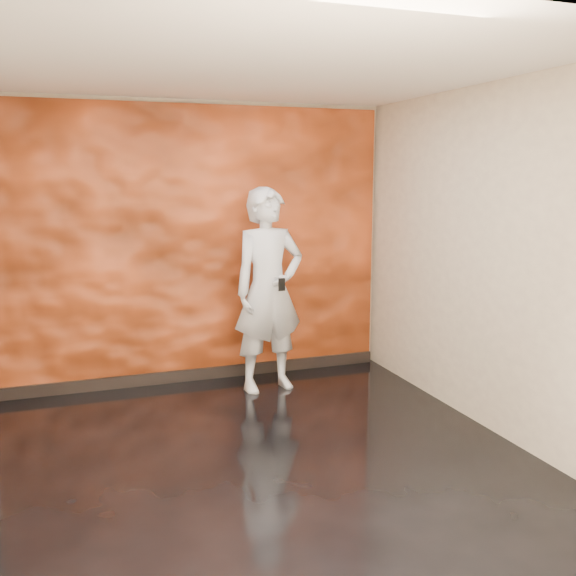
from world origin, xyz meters
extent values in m
cube|color=black|center=(0.00, 0.00, -0.01)|extent=(4.00, 4.00, 0.01)
cube|color=tan|center=(0.00, 2.00, 1.40)|extent=(4.00, 0.02, 2.80)
cube|color=tan|center=(0.00, -2.00, 1.40)|extent=(4.00, 0.02, 2.80)
cube|color=tan|center=(2.00, 0.00, 1.40)|extent=(0.02, 4.00, 2.80)
cube|color=white|center=(0.00, 0.00, 2.80)|extent=(4.00, 4.00, 0.01)
cube|color=#E35724|center=(0.00, 1.96, 1.38)|extent=(3.90, 0.06, 2.75)
cube|color=black|center=(0.00, 1.92, 0.06)|extent=(3.90, 0.04, 0.12)
imported|color=#9FA5AE|center=(0.60, 1.43, 0.98)|extent=(0.78, 0.57, 1.97)
cube|color=black|center=(0.64, 1.16, 1.08)|extent=(0.06, 0.02, 0.12)
camera|label=1|loc=(-1.25, -4.36, 2.06)|focal=40.00mm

